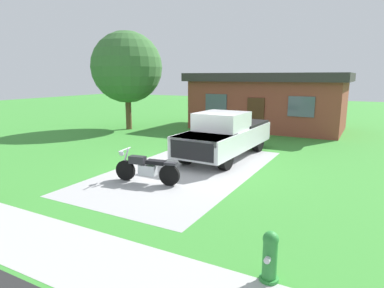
{
  "coord_description": "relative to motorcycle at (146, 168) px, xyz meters",
  "views": [
    {
      "loc": [
        5.65,
        -10.0,
        3.31
      ],
      "look_at": [
        0.04,
        0.35,
        0.9
      ],
      "focal_mm": 31.03,
      "sensor_mm": 36.0,
      "label": 1
    }
  ],
  "objects": [
    {
      "name": "shade_tree",
      "position": [
        -7.46,
        8.36,
        3.37
      ],
      "size": [
        4.35,
        4.35,
        6.03
      ],
      "color": "brown",
      "rests_on": "ground"
    },
    {
      "name": "neighbor_house",
      "position": [
        0.18,
        12.95,
        1.32
      ],
      "size": [
        9.6,
        5.6,
        3.5
      ],
      "color": "brown",
      "rests_on": "ground"
    },
    {
      "name": "ground_plane",
      "position": [
        0.4,
        1.85,
        -0.47
      ],
      "size": [
        80.0,
        80.0,
        0.0
      ],
      "primitive_type": "plane",
      "color": "#3D8F35"
    },
    {
      "name": "motorcycle",
      "position": [
        0.0,
        0.0,
        0.0
      ],
      "size": [
        2.2,
        0.7,
        1.09
      ],
      "color": "black",
      "rests_on": "ground"
    },
    {
      "name": "driveway_pad",
      "position": [
        0.4,
        1.85,
        -0.47
      ],
      "size": [
        4.61,
        8.58,
        0.01
      ],
      "primitive_type": "cube",
      "color": "#A8A8A8",
      "rests_on": "ground"
    },
    {
      "name": "fire_hydrant",
      "position": [
        4.82,
        -3.22,
        -0.05
      ],
      "size": [
        0.32,
        0.4,
        0.87
      ],
      "color": "#2D8C38",
      "rests_on": "ground"
    },
    {
      "name": "sidewalk_strip",
      "position": [
        0.4,
        -4.15,
        -0.47
      ],
      "size": [
        36.0,
        1.8,
        0.01
      ],
      "primitive_type": "cube",
      "color": "#B0B0AB",
      "rests_on": "ground"
    },
    {
      "name": "pickup_truck",
      "position": [
        0.85,
        4.44,
        0.48
      ],
      "size": [
        2.18,
        5.69,
        1.9
      ],
      "color": "black",
      "rests_on": "ground"
    }
  ]
}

